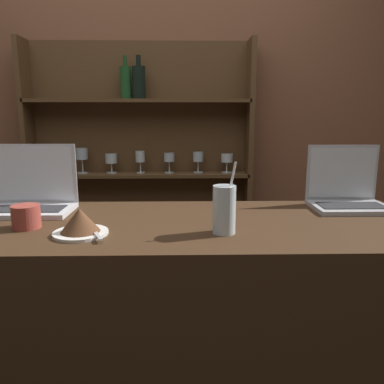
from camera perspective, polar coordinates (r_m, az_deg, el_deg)
bar_counter at (r=1.53m, az=-9.24°, el=-22.08°), size 2.12×0.64×0.96m
back_wall at (r=2.41m, az=-6.15°, el=12.04°), size 7.00×0.06×2.70m
back_shelf at (r=2.38m, az=-7.71°, el=1.62°), size 1.36×0.18×1.77m
laptop_near at (r=1.59m, az=-23.52°, el=-0.46°), size 0.34×0.21×0.26m
laptop_far at (r=1.63m, az=22.55°, el=-0.17°), size 0.30×0.21×0.25m
cake_plate at (r=1.22m, az=-16.68°, el=-4.51°), size 0.17×0.18×0.08m
water_glass at (r=1.18m, az=4.93°, el=-2.67°), size 0.07×0.07×0.23m
coffee_cup at (r=1.35m, az=-23.95°, el=-3.46°), size 0.09×0.09×0.08m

